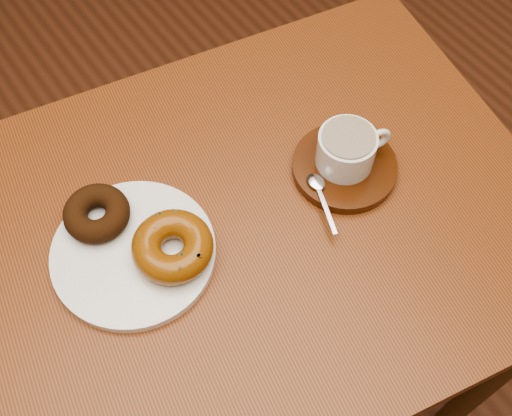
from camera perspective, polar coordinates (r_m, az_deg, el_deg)
cafe_table at (r=1.03m, az=-0.91°, el=-4.88°), size 0.99×0.81×0.83m
donut_plate at (r=0.90m, az=-10.83°, el=-3.93°), size 0.27×0.27×0.01m
donut_cinnamon at (r=0.91m, az=-13.98°, el=-0.46°), size 0.13×0.13×0.03m
donut_caramel at (r=0.86m, az=-7.44°, el=-3.41°), size 0.14×0.14×0.04m
saucer at (r=0.96m, az=7.86°, el=3.62°), size 0.18×0.18×0.02m
coffee_cup at (r=0.93m, az=8.12°, el=5.23°), size 0.11×0.09×0.06m
teaspoon at (r=0.92m, az=5.53°, el=1.82°), size 0.05×0.10×0.01m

